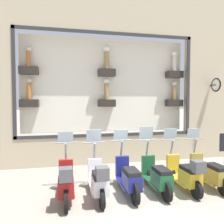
# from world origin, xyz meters

# --- Properties ---
(ground_plane) EXTENTS (120.00, 120.00, 0.00)m
(ground_plane) POSITION_xyz_m (0.00, 0.00, 0.00)
(ground_plane) COLOR gray
(building_facade) EXTENTS (1.20, 36.00, 10.84)m
(building_facade) POSITION_xyz_m (3.60, -0.00, 5.57)
(building_facade) COLOR tan
(building_facade) RESTS_ON ground_plane
(scooter_olive_0) EXTENTS (1.79, 0.61, 1.55)m
(scooter_olive_0) POSITION_xyz_m (0.57, -2.32, 0.41)
(scooter_olive_0) COLOR black
(scooter_olive_0) RESTS_ON ground_plane
(scooter_yellow_1) EXTENTS (1.79, 0.60, 1.58)m
(scooter_yellow_1) POSITION_xyz_m (0.51, -1.54, 0.46)
(scooter_yellow_1) COLOR black
(scooter_yellow_1) RESTS_ON ground_plane
(scooter_green_2) EXTENTS (1.80, 0.60, 1.65)m
(scooter_green_2) POSITION_xyz_m (0.58, -0.76, 0.43)
(scooter_green_2) COLOR black
(scooter_green_2) RESTS_ON ground_plane
(scooter_navy_3) EXTENTS (1.80, 0.61, 1.57)m
(scooter_navy_3) POSITION_xyz_m (0.58, 0.02, 0.43)
(scooter_navy_3) COLOR black
(scooter_navy_3) RESTS_ON ground_plane
(scooter_white_4) EXTENTS (1.79, 0.60, 1.60)m
(scooter_white_4) POSITION_xyz_m (0.51, 0.80, 0.46)
(scooter_white_4) COLOR black
(scooter_white_4) RESTS_ON ground_plane
(scooter_red_5) EXTENTS (1.80, 0.60, 1.56)m
(scooter_red_5) POSITION_xyz_m (0.52, 1.58, 0.47)
(scooter_red_5) COLOR black
(scooter_red_5) RESTS_ON ground_plane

